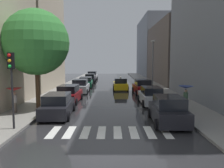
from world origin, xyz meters
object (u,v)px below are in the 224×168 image
at_px(parked_car_left_nearest, 58,105).
at_px(street_tree_left, 37,42).
at_px(parked_car_left_second, 69,94).
at_px(pedestrian_foreground, 186,92).
at_px(parked_car_left_fourth, 86,82).
at_px(parked_car_right_nearest, 169,111).
at_px(taxi_midroad, 121,84).
at_px(pedestrian_near_tree, 15,94).
at_px(parked_car_left_third, 81,87).
at_px(parked_car_left_sixth, 93,76).
at_px(parked_car_left_fifth, 90,79).
at_px(lamp_post_right, 153,61).
at_px(parked_car_right_second, 151,96).
at_px(parked_car_right_third, 143,87).
at_px(traffic_light_left_corner, 12,74).

bearing_deg(parked_car_left_nearest, street_tree_left, 41.41).
height_order(parked_car_left_second, street_tree_left, street_tree_left).
xyz_separation_m(parked_car_left_nearest, pedestrian_foreground, (9.68, 1.34, 0.82)).
distance_m(parked_car_left_fourth, parked_car_right_nearest, 21.04).
bearing_deg(taxi_midroad, pedestrian_near_tree, 149.25).
bearing_deg(parked_car_left_third, parked_car_left_sixth, 0.48).
bearing_deg(parked_car_left_fifth, street_tree_left, 173.46).
bearing_deg(parked_car_left_third, parked_car_left_fifth, 0.09).
distance_m(taxi_midroad, pedestrian_near_tree, 16.60).
relative_size(parked_car_left_sixth, taxi_midroad, 0.92).
height_order(parked_car_right_nearest, pedestrian_near_tree, pedestrian_near_tree).
height_order(parked_car_left_third, parked_car_left_sixth, parked_car_left_sixth).
height_order(parked_car_left_fourth, parked_car_left_fifth, parked_car_left_fifth).
xyz_separation_m(parked_car_right_nearest, lamp_post_right, (1.82, 15.80, 3.12)).
bearing_deg(taxi_midroad, parked_car_right_second, -166.93).
bearing_deg(parked_car_right_second, parked_car_right_third, -2.24).
relative_size(street_tree_left, lamp_post_right, 1.22).
height_order(parked_car_left_nearest, parked_car_left_fifth, parked_car_left_nearest).
bearing_deg(parked_car_left_fourth, parked_car_left_fifth, -2.32).
height_order(parked_car_left_nearest, pedestrian_foreground, pedestrian_foreground).
height_order(parked_car_left_third, parked_car_left_fifth, parked_car_left_third).
xyz_separation_m(parked_car_left_sixth, pedestrian_foreground, (9.88, -29.43, 0.76)).
xyz_separation_m(parked_car_right_nearest, traffic_light_left_corner, (-9.18, -1.62, 2.46)).
relative_size(parked_car_right_second, parked_car_right_third, 1.02).
height_order(parked_car_left_fourth, parked_car_right_third, parked_car_right_third).
relative_size(taxi_midroad, street_tree_left, 0.55).
height_order(parked_car_left_fourth, street_tree_left, street_tree_left).
bearing_deg(parked_car_left_fourth, pedestrian_foreground, -151.83).
distance_m(parked_car_right_nearest, taxi_midroad, 16.84).
bearing_deg(parked_car_left_fourth, parked_car_right_third, -133.88).
height_order(parked_car_left_third, taxi_midroad, taxi_midroad).
bearing_deg(traffic_light_left_corner, street_tree_left, 94.86).
bearing_deg(parked_car_left_fifth, pedestrian_foreground, -158.31).
distance_m(parked_car_left_fifth, taxi_midroad, 10.99).
bearing_deg(parked_car_left_nearest, parked_car_right_second, -61.89).
bearing_deg(parked_car_left_fifth, parked_car_right_nearest, -165.13).
distance_m(pedestrian_near_tree, street_tree_left, 4.45).
bearing_deg(parked_car_left_third, pedestrian_near_tree, 163.33).
distance_m(parked_car_left_third, parked_car_right_third, 7.64).
bearing_deg(traffic_light_left_corner, taxi_midroad, 69.71).
height_order(parked_car_right_second, parked_car_right_third, parked_car_right_third).
relative_size(parked_car_left_third, parked_car_left_fourth, 0.88).
distance_m(parked_car_left_fifth, pedestrian_near_tree, 24.24).
height_order(parked_car_left_fifth, street_tree_left, street_tree_left).
bearing_deg(parked_car_left_second, parked_car_right_second, -94.49).
xyz_separation_m(pedestrian_foreground, traffic_light_left_corner, (-11.34, -4.88, 1.69)).
bearing_deg(pedestrian_foreground, parked_car_left_fourth, 39.94).
xyz_separation_m(parked_car_right_third, lamp_post_right, (1.72, 2.90, 3.12)).
distance_m(pedestrian_near_tree, traffic_light_left_corner, 4.67).
height_order(parked_car_left_second, parked_car_left_fifth, parked_car_left_second).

